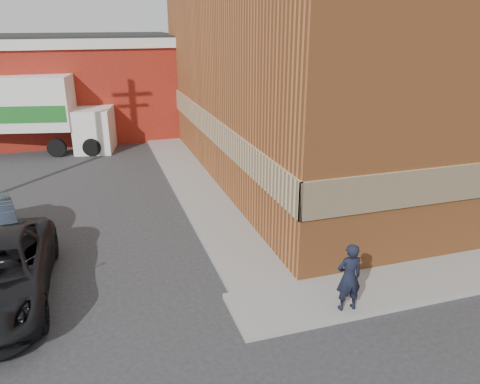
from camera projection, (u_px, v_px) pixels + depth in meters
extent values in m
plane|color=#28282B|center=(242.00, 294.00, 11.58)|extent=(90.00, 90.00, 0.00)
cube|color=#A4592A|center=(363.00, 65.00, 20.48)|extent=(14.00, 18.00, 9.00)
cube|color=tan|center=(208.00, 125.00, 19.24)|extent=(0.08, 18.16, 1.00)
cube|color=gray|center=(190.00, 179.00, 19.77)|extent=(1.80, 18.00, 0.12)
cube|color=maroon|center=(36.00, 91.00, 26.87)|extent=(16.00, 8.00, 5.00)
cube|color=silver|center=(28.00, 41.00, 25.91)|extent=(16.30, 8.30, 0.50)
cube|color=black|center=(27.00, 36.00, 25.81)|extent=(16.00, 8.00, 0.10)
imported|color=black|center=(349.00, 277.00, 10.53)|extent=(0.63, 0.43, 1.66)
cube|color=white|center=(11.00, 102.00, 23.04)|extent=(6.37, 3.61, 2.60)
cube|color=#1A6321|center=(3.00, 115.00, 22.05)|extent=(5.68, 1.24, 0.80)
cube|color=white|center=(95.00, 130.00, 23.90)|extent=(2.22, 2.53, 2.20)
cylinder|color=black|center=(57.00, 148.00, 23.04)|extent=(0.94, 0.48, 0.90)
cylinder|color=black|center=(67.00, 138.00, 24.90)|extent=(0.94, 0.48, 0.90)
cylinder|color=black|center=(92.00, 147.00, 23.19)|extent=(0.94, 0.48, 0.90)
cylinder|color=black|center=(100.00, 137.00, 25.06)|extent=(0.94, 0.48, 0.90)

